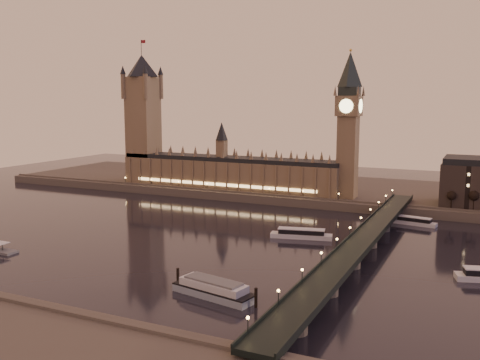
% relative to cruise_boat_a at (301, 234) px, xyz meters
% --- Properties ---
extents(ground, '(700.00, 700.00, 0.00)m').
position_rel_cruise_boat_a_xyz_m(ground, '(-54.27, -20.90, -2.36)').
color(ground, black).
rests_on(ground, ground).
extents(far_embankment, '(560.00, 130.00, 6.00)m').
position_rel_cruise_boat_a_xyz_m(far_embankment, '(-24.27, 144.10, 0.64)').
color(far_embankment, '#423D35').
rests_on(far_embankment, ground).
extents(palace_of_westminster, '(180.00, 26.62, 52.00)m').
position_rel_cruise_boat_a_xyz_m(palace_of_westminster, '(-94.40, 100.09, 19.34)').
color(palace_of_westminster, brown).
rests_on(palace_of_westminster, ground).
extents(victoria_tower, '(31.68, 31.68, 118.00)m').
position_rel_cruise_boat_a_xyz_m(victoria_tower, '(-174.27, 100.10, 63.42)').
color(victoria_tower, brown).
rests_on(victoria_tower, ground).
extents(big_ben, '(17.68, 17.68, 104.00)m').
position_rel_cruise_boat_a_xyz_m(big_ben, '(-0.28, 100.08, 61.59)').
color(big_ben, brown).
rests_on(big_ben, ground).
extents(westminster_bridge, '(13.20, 260.00, 15.30)m').
position_rel_cruise_boat_a_xyz_m(westminster_bridge, '(37.34, -20.90, 3.15)').
color(westminster_bridge, black).
rests_on(westminster_bridge, ground).
extents(bare_tree_0, '(5.56, 5.56, 11.31)m').
position_rel_cruise_boat_a_xyz_m(bare_tree_0, '(70.70, 88.10, 12.07)').
color(bare_tree_0, black).
rests_on(bare_tree_0, ground).
extents(bare_tree_1, '(5.56, 5.56, 11.31)m').
position_rel_cruise_boat_a_xyz_m(bare_tree_1, '(85.30, 88.10, 12.07)').
color(bare_tree_1, black).
rests_on(bare_tree_1, ground).
extents(cruise_boat_a, '(34.31, 14.60, 5.37)m').
position_rel_cruise_boat_a_xyz_m(cruise_boat_a, '(0.00, 0.00, 0.00)').
color(cruise_boat_a, silver).
rests_on(cruise_boat_a, ground).
extents(cruise_boat_b, '(27.00, 10.66, 4.85)m').
position_rel_cruise_boat_a_xyz_m(cruise_boat_b, '(51.87, 59.72, -0.23)').
color(cruise_boat_b, silver).
rests_on(cruise_boat_b, ground).
extents(moored_barge, '(39.25, 16.32, 7.33)m').
position_rel_cruise_boat_a_xyz_m(moored_barge, '(-2.00, -98.55, 0.73)').
color(moored_barge, '#8597A9').
rests_on(moored_barge, ground).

